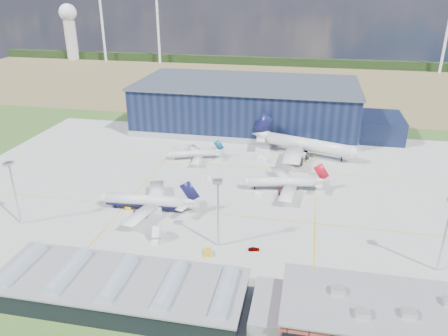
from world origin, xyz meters
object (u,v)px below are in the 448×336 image
gse_van_a (154,210)px  car_a (254,249)px  gse_van_b (262,159)px  car_b (363,299)px  gse_tug_b (129,207)px  gse_van_c (411,298)px  airliner_red (282,177)px  gse_tug_c (301,162)px  gse_tug_a (207,253)px  gse_cart_b (258,194)px  airliner_widebody (308,138)px  gse_cart_a (209,179)px  ops_building (380,320)px  light_mast_center (218,203)px  light_mast_east (447,224)px  hangar (252,107)px  airliner_regional (194,150)px  airstair (157,234)px  airliner_navy (145,195)px  light_mast_west (13,183)px

gse_van_a → car_a: gse_van_a is taller
gse_van_b → car_b: (37.42, -91.57, -0.53)m
gse_tug_b → gse_van_c: size_ratio=0.63×
airliner_red → gse_tug_c: (6.72, 29.57, -4.93)m
gse_tug_a → gse_cart_b: 44.00m
airliner_red → airliner_widebody: 41.56m
gse_cart_a → car_a: size_ratio=0.79×
car_a → ops_building: bearing=-145.3°
light_mast_center → airliner_widebody: light_mast_center is taller
gse_van_a → car_a: size_ratio=1.53×
light_mast_east → airliner_widebody: size_ratio=0.43×
gse_tug_c → gse_cart_b: bearing=-102.7°
car_b → gse_cart_a: bearing=51.7°
hangar → gse_van_a: bearing=-100.6°
ops_building → light_mast_east: size_ratio=2.00×
light_mast_east → gse_cart_b: 69.86m
hangar → light_mast_east: size_ratio=6.30×
airliner_regional → gse_tug_c: (50.03, 4.14, -3.67)m
gse_van_c → airstair: (-75.18, 16.00, 0.55)m
ops_building → gse_tug_c: size_ratio=13.10×
airliner_navy → gse_tug_a: (28.78, -23.39, -5.50)m
light_mast_east → gse_cart_b: (-57.11, 37.43, -14.76)m
airliner_red → gse_van_a: bearing=21.6°
gse_van_a → car_b: 78.16m
light_mast_center → airliner_regional: 75.66m
gse_van_a → gse_van_c: bearing=-127.5°
gse_van_b → gse_tug_c: bearing=-48.9°
gse_tug_b → gse_tug_c: size_ratio=0.93×
airliner_widebody → gse_cart_b: bearing=-92.3°
light_mast_center → gse_tug_a: light_mast_center is taller
airliner_widebody → gse_tug_c: airliner_widebody is taller
airstair → gse_van_c: bearing=-19.8°
airliner_red → light_mast_east: bearing=126.6°
gse_cart_b → gse_tug_a: bearing=-154.2°
gse_van_b → gse_tug_c: (18.03, 0.52, -0.37)m
light_mast_center → gse_tug_c: bearing=72.5°
hangar → car_b: 151.68m
light_mast_center → light_mast_west: bearing=180.0°
ops_building → gse_tug_c: (-21.66, 104.09, -4.02)m
gse_cart_a → airliner_red: bearing=-23.4°
hangar → gse_van_b: size_ratio=29.13×
light_mast_east → gse_van_b: light_mast_east is taller
ops_building → airliner_widebody: 116.72m
gse_van_b → gse_cart_a: bearing=-177.9°
light_mast_east → car_b: bearing=-141.0°
gse_van_a → airliner_navy: bearing=52.7°
airliner_widebody → gse_cart_a: bearing=-119.0°
light_mast_west → gse_tug_a: size_ratio=6.91×
light_mast_west → light_mast_east: (135.00, 0.00, 0.00)m
light_mast_center → car_b: (42.74, -18.00, -14.82)m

